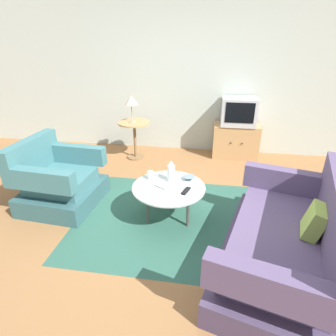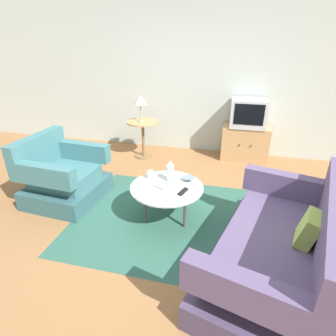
{
  "view_description": "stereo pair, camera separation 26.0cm",
  "coord_description": "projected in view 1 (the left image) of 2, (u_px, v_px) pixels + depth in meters",
  "views": [
    {
      "loc": [
        0.51,
        -2.63,
        1.97
      ],
      "look_at": [
        0.04,
        0.32,
        0.55
      ],
      "focal_mm": 29.59,
      "sensor_mm": 36.0,
      "label": 1
    },
    {
      "loc": [
        0.76,
        -2.58,
        1.97
      ],
      "look_at": [
        0.04,
        0.32,
        0.55
      ],
      "focal_mm": 29.59,
      "sensor_mm": 36.0,
      "label": 2
    }
  ],
  "objects": [
    {
      "name": "back_wall",
      "position": [
        185.0,
        76.0,
        4.88
      ],
      "size": [
        9.0,
        0.12,
        2.7
      ],
      "primitive_type": "cube",
      "color": "#B2BCB2",
      "rests_on": "ground"
    },
    {
      "name": "area_rug",
      "position": [
        169.0,
        218.0,
        3.31
      ],
      "size": [
        2.16,
        1.88,
        0.0
      ],
      "primitive_type": "cube",
      "color": "#2D5B4C",
      "rests_on": "ground"
    },
    {
      "name": "tv_remote_silver",
      "position": [
        161.0,
        187.0,
        3.1
      ],
      "size": [
        0.16,
        0.12,
        0.02
      ],
      "rotation": [
        0.0,
        0.0,
        5.75
      ],
      "color": "#B2B2B7",
      "rests_on": "coffee_table"
    },
    {
      "name": "mug",
      "position": [
        151.0,
        175.0,
        3.27
      ],
      "size": [
        0.13,
        0.08,
        0.1
      ],
      "color": "white",
      "rests_on": "coffee_table"
    },
    {
      "name": "armchair",
      "position": [
        58.0,
        182.0,
        3.5
      ],
      "size": [
        0.92,
        0.97,
        0.85
      ],
      "rotation": [
        0.0,
        0.0,
        -1.64
      ],
      "color": "#325C60",
      "rests_on": "ground"
    },
    {
      "name": "vase",
      "position": [
        171.0,
        171.0,
        3.2
      ],
      "size": [
        0.09,
        0.09,
        0.26
      ],
      "color": "white",
      "rests_on": "coffee_table"
    },
    {
      "name": "tv_remote_dark",
      "position": [
        186.0,
        191.0,
        3.02
      ],
      "size": [
        0.09,
        0.17,
        0.02
      ],
      "rotation": [
        0.0,
        0.0,
        1.26
      ],
      "color": "black",
      "rests_on": "coffee_table"
    },
    {
      "name": "coffee_table",
      "position": [
        169.0,
        189.0,
        3.14
      ],
      "size": [
        0.83,
        0.83,
        0.44
      ],
      "color": "#B2C6C1",
      "rests_on": "ground"
    },
    {
      "name": "couch",
      "position": [
        285.0,
        244.0,
        2.46
      ],
      "size": [
        1.33,
        1.89,
        0.92
      ],
      "rotation": [
        0.0,
        0.0,
        1.31
      ],
      "color": "#4B3E5C",
      "rests_on": "ground"
    },
    {
      "name": "tv_stand",
      "position": [
        235.0,
        141.0,
        4.92
      ],
      "size": [
        0.78,
        0.44,
        0.59
      ],
      "color": "tan",
      "rests_on": "ground"
    },
    {
      "name": "bowl",
      "position": [
        189.0,
        178.0,
        3.26
      ],
      "size": [
        0.14,
        0.14,
        0.04
      ],
      "color": "slate",
      "rests_on": "coffee_table"
    },
    {
      "name": "side_table",
      "position": [
        135.0,
        132.0,
        4.79
      ],
      "size": [
        0.55,
        0.55,
        0.66
      ],
      "color": "tan",
      "rests_on": "ground"
    },
    {
      "name": "table_lamp",
      "position": [
        131.0,
        101.0,
        4.56
      ],
      "size": [
        0.23,
        0.23,
        0.44
      ],
      "color": "#9E937A",
      "rests_on": "side_table"
    },
    {
      "name": "ground_plane",
      "position": [
        160.0,
        221.0,
        3.26
      ],
      "size": [
        16.0,
        16.0,
        0.0
      ],
      "primitive_type": "plane",
      "color": "olive"
    },
    {
      "name": "television",
      "position": [
        239.0,
        111.0,
        4.69
      ],
      "size": [
        0.58,
        0.45,
        0.46
      ],
      "color": "#B7B7BC",
      "rests_on": "tv_stand"
    }
  ]
}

